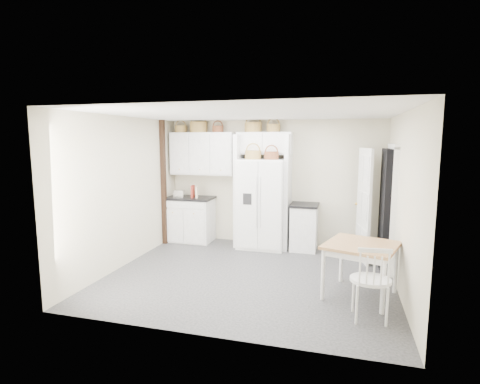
% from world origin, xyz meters
% --- Properties ---
extents(floor, '(4.50, 4.50, 0.00)m').
position_xyz_m(floor, '(0.00, 0.00, 0.00)').
color(floor, '#232327').
rests_on(floor, ground).
extents(ceiling, '(4.50, 4.50, 0.00)m').
position_xyz_m(ceiling, '(0.00, 0.00, 2.60)').
color(ceiling, white).
rests_on(ceiling, wall_back).
extents(wall_back, '(4.50, 0.00, 4.50)m').
position_xyz_m(wall_back, '(0.00, 2.00, 1.30)').
color(wall_back, beige).
rests_on(wall_back, floor).
extents(wall_left, '(0.00, 4.00, 4.00)m').
position_xyz_m(wall_left, '(-2.25, 0.00, 1.30)').
color(wall_left, beige).
rests_on(wall_left, floor).
extents(wall_right, '(0.00, 4.00, 4.00)m').
position_xyz_m(wall_right, '(2.25, 0.00, 1.30)').
color(wall_right, beige).
rests_on(wall_right, floor).
extents(refrigerator, '(0.94, 0.75, 1.81)m').
position_xyz_m(refrigerator, '(-0.15, 1.65, 0.91)').
color(refrigerator, white).
rests_on(refrigerator, floor).
extents(base_cab_left, '(1.00, 0.63, 0.93)m').
position_xyz_m(base_cab_left, '(-1.78, 1.70, 0.46)').
color(base_cab_left, silver).
rests_on(base_cab_left, floor).
extents(base_cab_right, '(0.51, 0.61, 0.89)m').
position_xyz_m(base_cab_right, '(0.70, 1.70, 0.44)').
color(base_cab_right, silver).
rests_on(base_cab_right, floor).
extents(dining_table, '(1.15, 1.15, 0.76)m').
position_xyz_m(dining_table, '(1.70, -0.39, 0.38)').
color(dining_table, brown).
rests_on(dining_table, floor).
extents(windsor_chair, '(0.53, 0.49, 1.01)m').
position_xyz_m(windsor_chair, '(1.79, -1.07, 0.50)').
color(windsor_chair, silver).
rests_on(windsor_chair, floor).
extents(counter_left, '(1.04, 0.67, 0.04)m').
position_xyz_m(counter_left, '(-1.78, 1.70, 0.95)').
color(counter_left, black).
rests_on(counter_left, base_cab_left).
extents(counter_right, '(0.55, 0.65, 0.04)m').
position_xyz_m(counter_right, '(0.70, 1.70, 0.91)').
color(counter_right, black).
rests_on(counter_right, base_cab_right).
extents(toaster, '(0.23, 0.14, 0.16)m').
position_xyz_m(toaster, '(-1.96, 1.59, 1.05)').
color(toaster, silver).
rests_on(toaster, counter_left).
extents(cookbook_red, '(0.05, 0.18, 0.27)m').
position_xyz_m(cookbook_red, '(-1.66, 1.62, 1.10)').
color(cookbook_red, maroon).
rests_on(cookbook_red, counter_left).
extents(cookbook_cream, '(0.07, 0.16, 0.23)m').
position_xyz_m(cookbook_cream, '(-1.57, 1.62, 1.09)').
color(cookbook_cream, beige).
rests_on(cookbook_cream, counter_left).
extents(basket_upper_a, '(0.26, 0.26, 0.15)m').
position_xyz_m(basket_upper_a, '(-2.00, 1.83, 2.42)').
color(basket_upper_a, olive).
rests_on(basket_upper_a, upper_cabinet).
extents(basket_upper_b, '(0.38, 0.38, 0.22)m').
position_xyz_m(basket_upper_b, '(-1.59, 1.83, 2.46)').
color(basket_upper_b, olive).
rests_on(basket_upper_b, upper_cabinet).
extents(basket_upper_c, '(0.24, 0.24, 0.14)m').
position_xyz_m(basket_upper_c, '(-1.16, 1.83, 2.42)').
color(basket_upper_c, '#552215').
rests_on(basket_upper_c, upper_cabinet).
extents(basket_bridge_a, '(0.35, 0.35, 0.20)m').
position_xyz_m(basket_bridge_a, '(-0.39, 1.83, 2.45)').
color(basket_bridge_a, olive).
rests_on(basket_bridge_a, bridge_cabinet).
extents(basket_bridge_b, '(0.28, 0.28, 0.16)m').
position_xyz_m(basket_bridge_b, '(0.03, 1.83, 2.43)').
color(basket_bridge_b, olive).
rests_on(basket_bridge_b, bridge_cabinet).
extents(basket_fridge_a, '(0.32, 0.32, 0.17)m').
position_xyz_m(basket_fridge_a, '(-0.33, 1.55, 1.90)').
color(basket_fridge_a, olive).
rests_on(basket_fridge_a, refrigerator).
extents(basket_fridge_b, '(0.28, 0.28, 0.15)m').
position_xyz_m(basket_fridge_b, '(0.04, 1.55, 1.89)').
color(basket_fridge_b, '#552215').
rests_on(basket_fridge_b, refrigerator).
extents(upper_cabinet, '(1.40, 0.34, 0.90)m').
position_xyz_m(upper_cabinet, '(-1.50, 1.83, 1.90)').
color(upper_cabinet, silver).
rests_on(upper_cabinet, wall_back).
extents(bridge_cabinet, '(1.12, 0.34, 0.45)m').
position_xyz_m(bridge_cabinet, '(-0.15, 1.83, 2.12)').
color(bridge_cabinet, silver).
rests_on(bridge_cabinet, wall_back).
extents(fridge_panel_left, '(0.08, 0.60, 2.30)m').
position_xyz_m(fridge_panel_left, '(-0.66, 1.70, 1.15)').
color(fridge_panel_left, silver).
rests_on(fridge_panel_left, floor).
extents(fridge_panel_right, '(0.08, 0.60, 2.30)m').
position_xyz_m(fridge_panel_right, '(0.36, 1.70, 1.15)').
color(fridge_panel_right, silver).
rests_on(fridge_panel_right, floor).
extents(trim_post, '(0.09, 0.09, 2.60)m').
position_xyz_m(trim_post, '(-2.20, 1.35, 1.30)').
color(trim_post, black).
rests_on(trim_post, floor).
extents(doorway_void, '(0.18, 0.85, 2.05)m').
position_xyz_m(doorway_void, '(2.16, 1.00, 1.02)').
color(doorway_void, black).
rests_on(doorway_void, floor).
extents(door_slab, '(0.21, 0.79, 2.05)m').
position_xyz_m(door_slab, '(1.80, 1.33, 1.02)').
color(door_slab, white).
rests_on(door_slab, floor).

